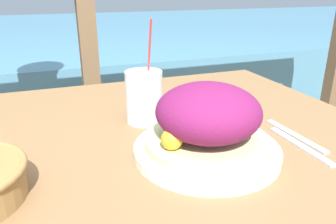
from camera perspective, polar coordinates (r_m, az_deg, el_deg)
The scene contains 7 objects.
patio_table at distance 0.73m, azimuth -4.39°, elevation -11.78°, with size 1.14×0.99×0.72m.
railing_fence at distance 1.41m, azimuth -13.75°, elevation 11.69°, with size 2.80×0.08×1.09m.
sea_backdrop at distance 3.96m, azimuth -17.81°, elevation 9.51°, with size 12.00×4.00×0.59m.
salad_plate at distance 0.63m, azimuth 6.92°, elevation -2.36°, with size 0.29×0.29×0.14m.
drink_glass at distance 0.79m, azimuth -4.19°, elevation 2.67°, with size 0.09×0.09×0.25m.
fork at distance 0.78m, azimuth 21.22°, elevation -3.81°, with size 0.02×0.18×0.00m.
knife at distance 0.74m, azimuth 21.98°, elevation -5.43°, with size 0.02×0.18×0.00m.
Camera 1 is at (-0.16, -0.59, 1.03)m, focal length 35.00 mm.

